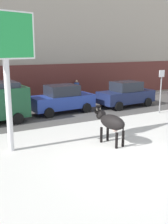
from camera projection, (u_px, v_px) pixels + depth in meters
The scene contains 9 objects.
ground_plane at pixel (126, 162), 10.14m from camera, with size 120.00×120.00×0.00m, color silver.
road_strip at pixel (45, 115), 17.39m from camera, with size 60.00×5.60×0.01m, color #514F4C.
building_facade at pixel (13, 19), 21.45m from camera, with size 44.00×6.10×13.00m.
cow_black at pixel (111, 122), 11.82m from camera, with size 0.81×1.93×1.54m.
billboard at pixel (5, 44), 10.27m from camera, with size 2.50×0.74×5.56m.
car_blue_sedan at pixel (62, 99), 17.81m from camera, with size 4.28×2.14×1.84m.
car_navy_sedan at pixel (126, 94), 19.71m from camera, with size 4.28×2.14×1.84m.
pedestrian_by_cars at pixel (77, 91), 21.66m from camera, with size 0.36×0.24×1.73m.
street_sign at pixel (161, 88), 17.51m from camera, with size 0.44×0.08×2.82m.
Camera 1 is at (-5.96, -7.50, 4.13)m, focal length 43.20 mm.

